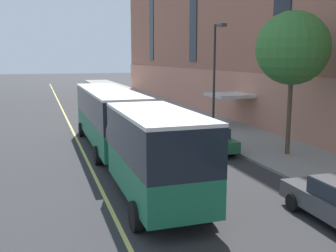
# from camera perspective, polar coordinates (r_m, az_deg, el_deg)

# --- Properties ---
(ground_plane) EXTENTS (260.00, 260.00, 0.00)m
(ground_plane) POSITION_cam_1_polar(r_m,az_deg,el_deg) (17.48, -2.20, -8.79)
(ground_plane) COLOR #303033
(sidewalk) EXTENTS (5.51, 160.00, 0.15)m
(sidewalk) POSITION_cam_1_polar(r_m,az_deg,el_deg) (23.92, 16.94, -3.90)
(sidewalk) COLOR gray
(sidewalk) RESTS_ON ground
(city_bus) EXTENTS (2.87, 19.92, 3.67)m
(city_bus) POSITION_cam_1_polar(r_m,az_deg,el_deg) (21.00, -6.92, 0.30)
(city_bus) COLOR #1E704C
(city_bus) RESTS_ON ground
(parked_car_green_0) EXTENTS (1.94, 4.76, 1.56)m
(parked_car_green_0) POSITION_cam_1_polar(r_m,az_deg,el_deg) (23.85, 6.15, -1.82)
(parked_car_green_0) COLOR #23603D
(parked_car_green_0) RESTS_ON ground
(parked_car_champagne_3) EXTENTS (2.03, 4.28, 1.56)m
(parked_car_champagne_3) POSITION_cam_1_polar(r_m,az_deg,el_deg) (50.27, -7.12, 4.31)
(parked_car_champagne_3) COLOR #BCAD89
(parked_car_champagne_3) RESTS_ON ground
(parked_car_red_4) EXTENTS (2.03, 4.56, 1.56)m
(parked_car_red_4) POSITION_cam_1_polar(r_m,az_deg,el_deg) (33.22, -1.23, 1.56)
(parked_car_red_4) COLOR #B21E19
(parked_car_red_4) RESTS_ON ground
(street_tree_mid_block) EXTENTS (4.04, 4.04, 7.98)m
(street_tree_mid_block) POSITION_cam_1_polar(r_m,az_deg,el_deg) (22.99, 17.63, 10.68)
(street_tree_mid_block) COLOR brown
(street_tree_mid_block) RESTS_ON sidewalk
(street_lamp) EXTENTS (0.36, 1.48, 7.65)m
(street_lamp) POSITION_cam_1_polar(r_m,az_deg,el_deg) (26.92, 6.92, 8.06)
(street_lamp) COLOR #2D2D30
(street_lamp) RESTS_ON sidewalk
(lane_centerline) EXTENTS (0.16, 140.00, 0.01)m
(lane_centerline) POSITION_cam_1_polar(r_m,az_deg,el_deg) (19.87, -10.84, -6.64)
(lane_centerline) COLOR #E0D66B
(lane_centerline) RESTS_ON ground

